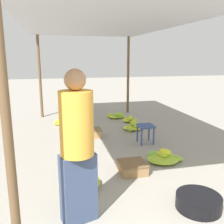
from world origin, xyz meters
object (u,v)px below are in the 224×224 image
stool (146,129)px  crate_near (132,167)px  banana_pile_left_1 (61,121)px  banana_pile_left_0 (82,182)px  banana_pile_right_1 (134,126)px  banana_pile_right_3 (117,116)px  basin_black (198,202)px  banana_pile_right_2 (164,157)px  vendor_foreground (77,146)px  banana_pile_right_0 (130,119)px  crate_mid (93,133)px

stool → crate_near: (-0.71, -1.28, -0.24)m
banana_pile_left_1 → banana_pile_left_0: bearing=-87.3°
banana_pile_right_1 → banana_pile_right_3: size_ratio=1.18×
basin_black → banana_pile_right_3: (0.17, 4.73, -0.02)m
banana_pile_right_2 → basin_black: bearing=-97.8°
stool → crate_near: 1.48m
banana_pile_left_1 → crate_near: banana_pile_left_1 is taller
basin_black → vendor_foreground: bearing=175.2°
banana_pile_left_1 → banana_pile_right_2: (1.70, -2.92, -0.03)m
basin_black → banana_pile_right_2: size_ratio=0.82×
banana_pile_right_3 → banana_pile_right_1: bearing=-83.8°
banana_pile_right_1 → banana_pile_right_2: (-0.11, -2.03, -0.01)m
banana_pile_left_1 → banana_pile_right_1: (1.81, -0.89, -0.02)m
basin_black → banana_pile_right_1: size_ratio=0.84×
banana_pile_right_2 → banana_pile_left_1: bearing=120.2°
vendor_foreground → banana_pile_right_1: 3.86m
banana_pile_left_1 → banana_pile_right_0: banana_pile_left_1 is taller
banana_pile_left_0 → crate_mid: banana_pile_left_0 is taller
basin_black → banana_pile_right_0: 4.21m
stool → crate_mid: stool is taller
banana_pile_right_0 → crate_near: bearing=-106.8°
crate_near → banana_pile_right_2: bearing=24.1°
banana_pile_right_2 → stool: bearing=89.1°
banana_pile_left_0 → banana_pile_left_1: (-0.16, 3.51, 0.02)m
banana_pile_left_0 → banana_pile_left_1: 3.51m
banana_pile_left_1 → banana_pile_right_0: bearing=-4.8°
banana_pile_left_0 → crate_mid: 2.30m
banana_pile_right_2 → crate_near: 0.76m
banana_pile_right_0 → banana_pile_right_3: banana_pile_right_0 is taller
banana_pile_left_1 → banana_pile_right_3: size_ratio=0.79×
basin_black → banana_pile_left_0: banana_pile_left_0 is taller
banana_pile_right_1 → basin_black: bearing=-95.0°
banana_pile_left_0 → vendor_foreground: bearing=-99.2°
crate_near → basin_black: bearing=-66.2°
banana_pile_right_2 → banana_pile_right_3: 3.30m
stool → crate_mid: (-1.04, 0.69, -0.23)m
basin_black → banana_pile_right_0: size_ratio=1.21×
banana_pile_left_1 → banana_pile_right_0: 1.94m
banana_pile_right_1 → crate_mid: size_ratio=1.74×
banana_pile_right_3 → crate_mid: bearing=-121.1°
banana_pile_right_3 → crate_near: crate_near is taller
vendor_foreground → banana_pile_right_0: bearing=65.1°
crate_near → crate_mid: (-0.33, 1.97, 0.01)m
banana_pile_left_1 → crate_mid: (0.68, -1.26, 0.00)m
banana_pile_right_0 → crate_mid: banana_pile_right_0 is taller
banana_pile_right_2 → banana_pile_right_3: (-0.03, 3.30, 0.00)m
banana_pile_right_0 → banana_pile_right_2: bearing=-94.8°
crate_mid → banana_pile_right_0: bearing=41.3°
basin_black → banana_pile_left_1: bearing=109.1°
banana_pile_right_0 → crate_near: banana_pile_right_0 is taller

